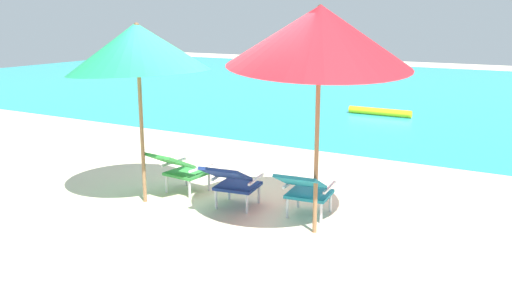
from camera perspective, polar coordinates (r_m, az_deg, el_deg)
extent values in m
plane|color=beige|center=(10.92, 9.77, 0.14)|extent=(40.00, 40.00, 0.00)
cube|color=#28B2B7|center=(18.60, 18.41, 5.13)|extent=(40.00, 18.00, 0.01)
cylinder|color=yellow|center=(14.03, 12.94, 3.35)|extent=(1.60, 0.18, 0.18)
cube|color=#338E3D|center=(7.78, -7.25, -3.05)|extent=(0.56, 0.54, 0.04)
cube|color=#338E3D|center=(7.45, -9.18, -1.71)|extent=(0.56, 0.56, 0.27)
cylinder|color=silver|center=(8.12, -7.39, -3.47)|extent=(0.04, 0.04, 0.26)
cylinder|color=silver|center=(7.84, -4.99, -4.01)|extent=(0.04, 0.04, 0.26)
cylinder|color=silver|center=(7.83, -9.45, -4.18)|extent=(0.04, 0.04, 0.26)
cylinder|color=silver|center=(7.54, -7.03, -4.79)|extent=(0.04, 0.04, 0.26)
cube|color=silver|center=(7.92, -8.68, -1.90)|extent=(0.07, 0.50, 0.03)
cube|color=silver|center=(7.59, -5.81, -2.51)|extent=(0.07, 0.50, 0.03)
cube|color=navy|center=(7.15, -1.95, -4.45)|extent=(0.59, 0.57, 0.04)
cube|color=navy|center=(6.75, -3.20, -3.16)|extent=(0.59, 0.58, 0.27)
cylinder|color=silver|center=(7.46, -2.85, -4.89)|extent=(0.04, 0.04, 0.26)
cylinder|color=silver|center=(7.30, 0.31, -5.30)|extent=(0.04, 0.04, 0.26)
cylinder|color=silver|center=(7.10, -4.25, -5.87)|extent=(0.04, 0.04, 0.26)
cylinder|color=silver|center=(6.93, -0.95, -6.33)|extent=(0.04, 0.04, 0.26)
cube|color=silver|center=(7.22, -3.85, -3.30)|extent=(0.10, 0.50, 0.03)
cube|color=silver|center=(7.02, 0.00, -3.76)|extent=(0.10, 0.50, 0.03)
cube|color=teal|center=(6.87, 5.66, -5.27)|extent=(0.57, 0.55, 0.04)
cube|color=teal|center=(6.45, 4.72, -3.97)|extent=(0.57, 0.57, 0.27)
cylinder|color=silver|center=(7.17, 4.47, -5.69)|extent=(0.04, 0.04, 0.26)
cylinder|color=silver|center=(7.05, 7.87, -6.12)|extent=(0.04, 0.04, 0.26)
cylinder|color=silver|center=(6.80, 3.31, -6.77)|extent=(0.04, 0.04, 0.26)
cylinder|color=silver|center=(6.67, 6.89, -7.25)|extent=(0.04, 0.04, 0.26)
cube|color=silver|center=(6.91, 3.63, -4.06)|extent=(0.08, 0.50, 0.03)
cube|color=silver|center=(6.76, 7.79, -4.56)|extent=(0.08, 0.50, 0.03)
cylinder|color=olive|center=(7.31, -11.95, 0.66)|extent=(0.05, 0.05, 1.79)
cone|color=#1E9E60|center=(7.15, -12.41, 9.91)|extent=(2.18, 2.16, 0.73)
sphere|color=#4C3823|center=(7.14, -12.52, 12.17)|extent=(0.07, 0.07, 0.07)
cylinder|color=olive|center=(6.13, 6.42, -0.74)|extent=(0.05, 0.05, 1.97)
cone|color=red|center=(5.95, 6.75, 11.28)|extent=(2.89, 2.90, 0.82)
sphere|color=#4C3823|center=(5.94, 6.83, 14.12)|extent=(0.07, 0.07, 0.07)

